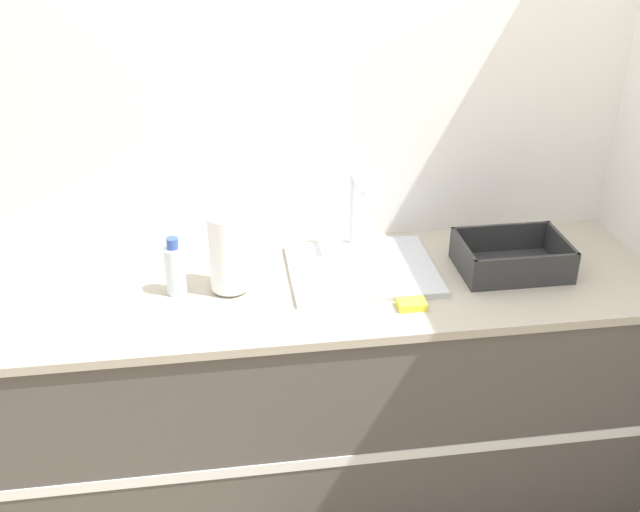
{
  "coord_description": "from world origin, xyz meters",
  "views": [
    {
      "loc": [
        -0.2,
        -1.8,
        2.19
      ],
      "look_at": [
        0.1,
        0.3,
        1.05
      ],
      "focal_mm": 42.0,
      "sensor_mm": 36.0,
      "label": 1
    }
  ],
  "objects_px": {
    "sink": "(361,266)",
    "bottle_clear": "(175,269)",
    "paper_towel_roll": "(228,253)",
    "dish_rack": "(511,260)"
  },
  "relations": [
    {
      "from": "sink",
      "to": "bottle_clear",
      "type": "height_order",
      "value": "sink"
    },
    {
      "from": "paper_towel_roll",
      "to": "dish_rack",
      "type": "relative_size",
      "value": 0.74
    },
    {
      "from": "sink",
      "to": "dish_rack",
      "type": "distance_m",
      "value": 0.51
    },
    {
      "from": "sink",
      "to": "paper_towel_roll",
      "type": "relative_size",
      "value": 1.85
    },
    {
      "from": "sink",
      "to": "dish_rack",
      "type": "xyz_separation_m",
      "value": [
        0.51,
        -0.07,
        0.02
      ]
    },
    {
      "from": "dish_rack",
      "to": "paper_towel_roll",
      "type": "bearing_deg",
      "value": 179.75
    },
    {
      "from": "sink",
      "to": "bottle_clear",
      "type": "xyz_separation_m",
      "value": [
        -0.62,
        -0.06,
        0.07
      ]
    },
    {
      "from": "dish_rack",
      "to": "bottle_clear",
      "type": "height_order",
      "value": "bottle_clear"
    },
    {
      "from": "dish_rack",
      "to": "bottle_clear",
      "type": "xyz_separation_m",
      "value": [
        -1.13,
        0.01,
        0.05
      ]
    },
    {
      "from": "paper_towel_roll",
      "to": "dish_rack",
      "type": "distance_m",
      "value": 0.96
    }
  ]
}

